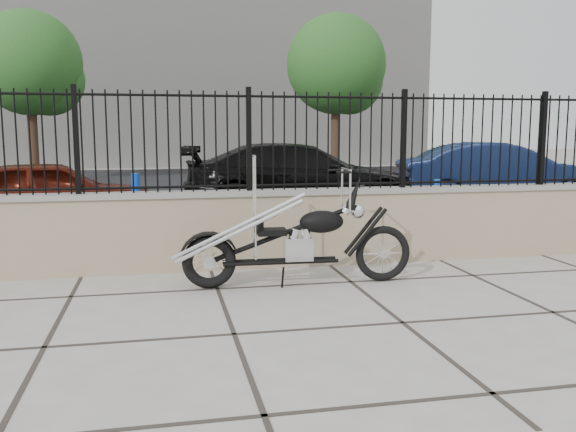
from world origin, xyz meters
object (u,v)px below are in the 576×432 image
Objects in this scene: chopper_motorcycle at (294,220)px; car_black at (301,177)px; car_red at (52,192)px; car_blue at (499,175)px.

chopper_motorcycle is 0.49× the size of car_black.
car_black reaches higher than car_red.
chopper_motorcycle is at bearing -156.34° from car_red.
car_red is at bearing 106.26° from car_blue.
car_black is (1.49, 6.05, -0.01)m from chopper_motorcycle.
chopper_motorcycle is at bearing 172.48° from car_black.
car_blue is at bearing -88.53° from car_black.
car_black is at bearing 78.66° from chopper_motorcycle.
car_black is 4.39m from car_blue.
chopper_motorcycle is 0.69× the size of car_red.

